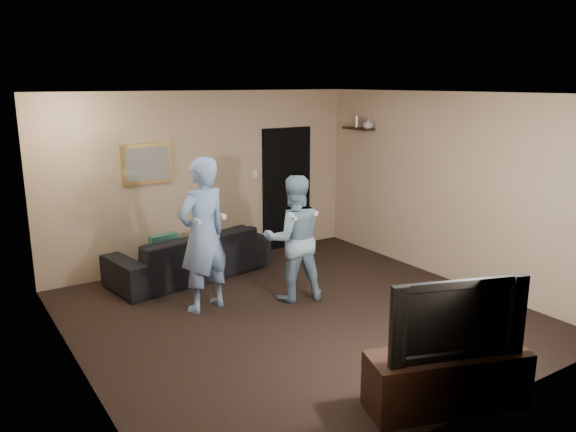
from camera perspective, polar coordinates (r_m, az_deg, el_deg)
ground at (r=6.85m, az=0.94°, el=-9.96°), size 5.00×5.00×0.00m
ceiling at (r=6.28m, az=1.04°, el=12.34°), size 5.00×5.00×0.04m
wall_back at (r=8.59m, az=-8.41°, el=3.79°), size 5.00×0.04×2.60m
wall_front at (r=4.66m, az=18.53°, el=-5.04°), size 5.00×0.04×2.60m
wall_left at (r=5.49m, az=-21.19°, el=-2.50°), size 0.04×5.00×2.60m
wall_right at (r=8.09m, az=15.85°, el=2.82°), size 0.04×5.00×2.60m
sofa at (r=8.13m, az=-9.93°, el=-3.82°), size 2.40×1.23×0.67m
throw_pillow at (r=7.96m, az=-12.49°, el=-3.23°), size 0.42×0.19×0.40m
painting_frame at (r=8.19m, az=-14.15°, el=5.19°), size 0.72×0.05×0.57m
painting_canvas at (r=8.17m, az=-14.09°, el=5.16°), size 0.62×0.01×0.47m
doorway at (r=9.30m, az=-0.14°, el=2.81°), size 0.90×0.06×2.00m
light_switch at (r=8.95m, az=-3.39°, el=4.31°), size 0.08×0.02×0.12m
wall_shelf at (r=9.19m, az=7.15°, el=8.80°), size 0.20×0.60×0.03m
shelf_vase at (r=9.01m, az=8.15°, el=9.28°), size 0.17×0.17×0.16m
shelf_figurine at (r=9.22m, az=7.00°, el=9.47°), size 0.06×0.06×0.18m
tv_console at (r=5.17m, az=15.83°, el=-15.69°), size 1.46×0.88×0.50m
television at (r=4.91m, az=16.28°, el=-9.62°), size 1.18×0.55×0.69m
wii_player_left at (r=6.78m, az=-8.63°, el=-1.93°), size 0.77×0.60×1.88m
wii_player_right at (r=7.07m, az=0.58°, el=-2.27°), size 0.93×0.82×1.61m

